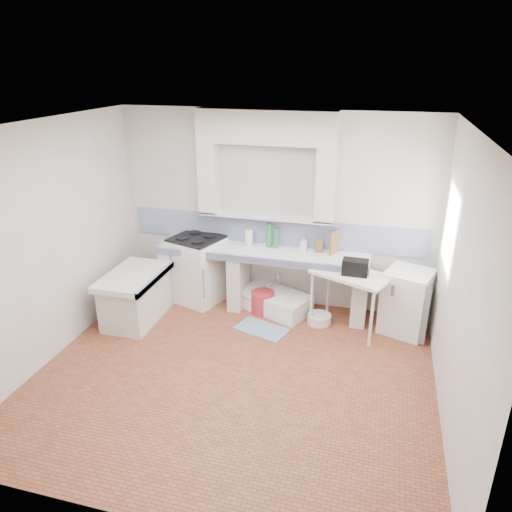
% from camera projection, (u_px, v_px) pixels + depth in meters
% --- Properties ---
extents(floor, '(4.50, 4.50, 0.00)m').
position_uv_depth(floor, '(234.00, 375.00, 5.57)').
color(floor, brown).
rests_on(floor, ground).
extents(ceiling, '(4.50, 4.50, 0.00)m').
position_uv_depth(ceiling, '(228.00, 127.00, 4.51)').
color(ceiling, silver).
rests_on(ceiling, ground).
extents(wall_back, '(4.50, 0.00, 4.50)m').
position_uv_depth(wall_back, '(274.00, 211.00, 6.83)').
color(wall_back, silver).
rests_on(wall_back, ground).
extents(wall_front, '(4.50, 0.00, 4.50)m').
position_uv_depth(wall_front, '(141.00, 376.00, 3.25)').
color(wall_front, silver).
rests_on(wall_front, ground).
extents(wall_left, '(0.00, 4.50, 4.50)m').
position_uv_depth(wall_left, '(47.00, 245.00, 5.58)').
color(wall_left, silver).
rests_on(wall_left, ground).
extents(wall_right, '(0.00, 4.50, 4.50)m').
position_uv_depth(wall_right, '(460.00, 289.00, 4.50)').
color(wall_right, silver).
rests_on(wall_right, ground).
extents(alcove_mass, '(1.90, 0.25, 0.45)m').
position_uv_depth(alcove_mass, '(266.00, 127.00, 6.30)').
color(alcove_mass, silver).
rests_on(alcove_mass, ground).
extents(window_frame, '(0.35, 0.86, 1.06)m').
position_uv_depth(window_frame, '(466.00, 230.00, 5.45)').
color(window_frame, '#382211').
rests_on(window_frame, ground).
extents(lace_valance, '(0.01, 0.84, 0.24)m').
position_uv_depth(lace_valance, '(458.00, 196.00, 5.35)').
color(lace_valance, white).
rests_on(lace_valance, ground).
extents(counter_slab, '(3.00, 0.60, 0.08)m').
position_uv_depth(counter_slab, '(262.00, 253.00, 6.79)').
color(counter_slab, white).
rests_on(counter_slab, ground).
extents(counter_lip, '(3.00, 0.04, 0.10)m').
position_uv_depth(counter_lip, '(257.00, 260.00, 6.54)').
color(counter_lip, navy).
rests_on(counter_lip, ground).
extents(counter_pier_left, '(0.20, 0.55, 0.82)m').
position_uv_depth(counter_pier_left, '(173.00, 272.00, 7.29)').
color(counter_pier_left, silver).
rests_on(counter_pier_left, ground).
extents(counter_pier_mid, '(0.20, 0.55, 0.82)m').
position_uv_depth(counter_pier_mid, '(239.00, 279.00, 7.04)').
color(counter_pier_mid, silver).
rests_on(counter_pier_mid, ground).
extents(counter_pier_right, '(0.20, 0.55, 0.82)m').
position_uv_depth(counter_pier_right, '(360.00, 293.00, 6.62)').
color(counter_pier_right, silver).
rests_on(counter_pier_right, ground).
extents(peninsula_top, '(0.70, 1.10, 0.08)m').
position_uv_depth(peninsula_top, '(134.00, 276.00, 6.53)').
color(peninsula_top, white).
rests_on(peninsula_top, ground).
extents(peninsula_base, '(0.60, 1.00, 0.62)m').
position_uv_depth(peninsula_base, '(136.00, 299.00, 6.66)').
color(peninsula_base, silver).
rests_on(peninsula_base, ground).
extents(peninsula_lip, '(0.04, 1.10, 0.10)m').
position_uv_depth(peninsula_lip, '(156.00, 279.00, 6.45)').
color(peninsula_lip, navy).
rests_on(peninsula_lip, ground).
extents(backsplash, '(4.27, 0.03, 0.40)m').
position_uv_depth(backsplash, '(274.00, 231.00, 6.93)').
color(backsplash, navy).
rests_on(backsplash, ground).
extents(stove, '(0.85, 0.84, 0.97)m').
position_uv_depth(stove, '(198.00, 270.00, 7.18)').
color(stove, white).
rests_on(stove, ground).
extents(sink, '(1.15, 0.91, 0.24)m').
position_uv_depth(sink, '(275.00, 302.00, 6.99)').
color(sink, white).
rests_on(sink, ground).
extents(side_table, '(1.12, 0.89, 0.04)m').
position_uv_depth(side_table, '(349.00, 301.00, 6.41)').
color(side_table, white).
rests_on(side_table, ground).
extents(fridge, '(0.71, 0.71, 0.87)m').
position_uv_depth(fridge, '(406.00, 302.00, 6.34)').
color(fridge, white).
rests_on(fridge, ground).
extents(bucket_red, '(0.35, 0.35, 0.31)m').
position_uv_depth(bucket_red, '(263.00, 302.00, 6.93)').
color(bucket_red, '#B62732').
rests_on(bucket_red, ground).
extents(bucket_orange, '(0.29, 0.29, 0.24)m').
position_uv_depth(bucket_orange, '(277.00, 307.00, 6.85)').
color(bucket_orange, '#CF442E').
rests_on(bucket_orange, ground).
extents(bucket_blue, '(0.38, 0.38, 0.27)m').
position_uv_depth(bucket_blue, '(290.00, 307.00, 6.83)').
color(bucket_blue, '#0D33BF').
rests_on(bucket_blue, ground).
extents(basin_white, '(0.42, 0.42, 0.13)m').
position_uv_depth(basin_white, '(319.00, 319.00, 6.66)').
color(basin_white, white).
rests_on(basin_white, ground).
extents(water_bottle_a, '(0.09, 0.09, 0.33)m').
position_uv_depth(water_bottle_a, '(268.00, 293.00, 7.17)').
color(water_bottle_a, silver).
rests_on(water_bottle_a, ground).
extents(water_bottle_b, '(0.10, 0.10, 0.29)m').
position_uv_depth(water_bottle_b, '(290.00, 297.00, 7.10)').
color(water_bottle_b, silver).
rests_on(water_bottle_b, ground).
extents(black_bag, '(0.33, 0.20, 0.21)m').
position_uv_depth(black_bag, '(355.00, 267.00, 6.17)').
color(black_bag, black).
rests_on(black_bag, side_table).
extents(green_bottle_a, '(0.10, 0.10, 0.35)m').
position_uv_depth(green_bottle_a, '(269.00, 236.00, 6.82)').
color(green_bottle_a, '#20803D').
rests_on(green_bottle_a, counter_slab).
extents(green_bottle_b, '(0.08, 0.08, 0.30)m').
position_uv_depth(green_bottle_b, '(276.00, 238.00, 6.81)').
color(green_bottle_b, '#20803D').
rests_on(green_bottle_b, counter_slab).
extents(knife_block, '(0.12, 0.11, 0.19)m').
position_uv_depth(knife_block, '(319.00, 245.00, 6.68)').
color(knife_block, olive).
rests_on(knife_block, counter_slab).
extents(cutting_board, '(0.11, 0.23, 0.32)m').
position_uv_depth(cutting_board, '(335.00, 242.00, 6.60)').
color(cutting_board, olive).
rests_on(cutting_board, counter_slab).
extents(paper_towel, '(0.12, 0.12, 0.23)m').
position_uv_depth(paper_towel, '(249.00, 238.00, 6.92)').
color(paper_towel, white).
rests_on(paper_towel, counter_slab).
extents(soap_bottle, '(0.10, 0.10, 0.21)m').
position_uv_depth(soap_bottle, '(304.00, 244.00, 6.73)').
color(soap_bottle, white).
rests_on(soap_bottle, counter_slab).
extents(rug, '(0.78, 0.59, 0.01)m').
position_uv_depth(rug, '(262.00, 329.00, 6.51)').
color(rug, '#285084').
rests_on(rug, ground).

